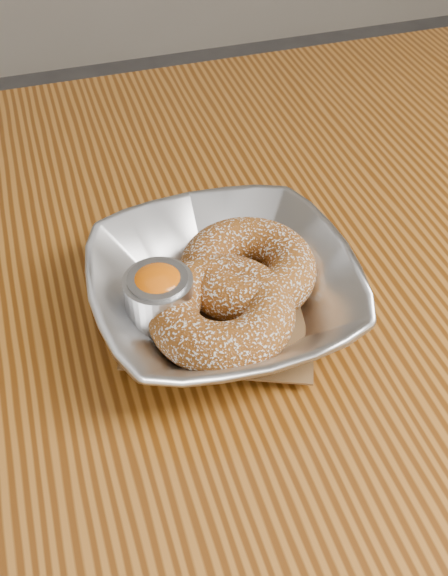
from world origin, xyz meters
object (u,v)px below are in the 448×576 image
object	(u,v)px
table	(264,343)
donut_front	(221,312)
ramekin	(159,298)
serving_bowl	(224,292)
donut_back	(248,269)

from	to	relation	value
table	donut_front	size ratio (longest dim) A/B	10.59
donut_front	ramekin	world-z (taller)	ramekin
table	donut_front	distance (m)	0.16
donut_front	serving_bowl	bearing A→B (deg)	67.86
table	donut_front	world-z (taller)	donut_front
donut_back	ramekin	xyz separation A→B (m)	(-0.08, -0.02, 0.01)
table	donut_front	xyz separation A→B (m)	(-0.06, -0.06, 0.13)
table	donut_back	world-z (taller)	donut_back
donut_back	donut_front	distance (m)	0.05
ramekin	donut_front	bearing A→B (deg)	-28.85
table	ramekin	world-z (taller)	ramekin
serving_bowl	donut_front	distance (m)	0.03
donut_back	donut_front	size ratio (longest dim) A/B	0.99
donut_back	donut_front	xyz separation A→B (m)	(-0.04, -0.04, 0.00)
serving_bowl	donut_front	size ratio (longest dim) A/B	1.85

